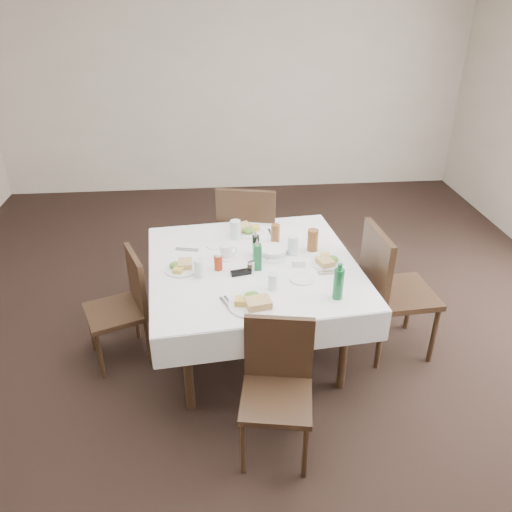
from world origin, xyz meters
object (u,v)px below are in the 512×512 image
Objects in this scene: chair_east at (389,284)px; water_e at (293,245)px; bread_basket at (273,253)px; chair_north at (248,233)px; dining_table at (253,272)px; green_bottle at (338,283)px; water_n at (235,230)px; oil_cruet_dark at (256,245)px; water_w at (199,268)px; oil_cruet_green at (257,256)px; chair_west at (125,301)px; ketchup_bottle at (218,262)px; chair_south at (277,379)px; water_s at (273,282)px; coffee_mug at (226,252)px.

chair_east reaches higher than water_e.
chair_east reaches higher than bread_basket.
dining_table is at bearing -91.59° from chair_north.
bread_basket is 0.89× the size of green_bottle.
water_n is 0.32m from oil_cruet_dark.
dining_table is 12.52× the size of water_w.
green_bottle is (0.47, -1.32, 0.28)m from chair_north.
dining_table is at bearing 105.00° from oil_cruet_green.
chair_west is (-1.91, 0.11, -0.10)m from chair_east.
ketchup_bottle is 0.85m from green_bottle.
chair_south is 1.01× the size of chair_west.
water_n is 1.33× the size of water_s.
ketchup_bottle is (-1.23, 0.02, 0.24)m from chair_east.
coffee_mug is 0.90m from green_bottle.
chair_south is at bearing -82.56° from water_n.
green_bottle reaches higher than bread_basket.
green_bottle is at bearing 43.50° from chair_south.
green_bottle is (1.42, -0.51, 0.39)m from chair_west.
chair_west is 1.56m from green_bottle.
water_e is 0.57m from ketchup_bottle.
chair_east reaches higher than ketchup_bottle.
ketchup_bottle is at bearing 110.75° from chair_south.
water_e is 1.11× the size of water_w.
coffee_mug is at bearing 104.32° from chair_south.
water_s is 0.53m from coffee_mug.
chair_west is 7.56× the size of water_s.
chair_south is 3.51× the size of green_bottle.
water_e is at bearing 12.56° from bread_basket.
chair_south is at bearing -75.68° from coffee_mug.
ketchup_bottle is at bearing -106.79° from chair_north.
water_n is (0.83, 0.38, 0.35)m from chair_west.
green_bottle reaches higher than ketchup_bottle.
oil_cruet_dark is 0.76m from green_bottle.
ketchup_bottle reaches higher than chair_south.
water_e is 0.63m from green_bottle.
ketchup_bottle is (0.68, -0.09, 0.34)m from chair_west.
water_w is at bearing -128.17° from coffee_mug.
water_s reaches higher than coffee_mug.
water_n is at bearing 114.28° from oil_cruet_dark.
water_w is at bearing 120.67° from chair_south.
ketchup_bottle is (0.13, 0.08, -0.01)m from water_w.
dining_table is 0.29m from ketchup_bottle.
chair_north is at bearing 91.41° from chair_south.
dining_table is at bearing -158.39° from water_e.
water_n is at bearing -106.41° from chair_north.
oil_cruet_green is 1.93× the size of ketchup_bottle.
chair_south is at bearing -42.45° from chair_west.
chair_south is 1.22m from chair_east.
water_e is (-0.68, 0.20, 0.25)m from chair_east.
oil_cruet_green is (0.40, 0.06, 0.04)m from water_w.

